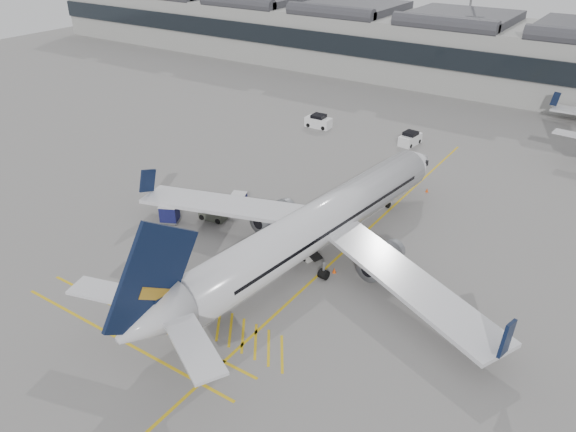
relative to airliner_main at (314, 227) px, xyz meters
The scene contains 16 objects.
ground 10.22m from the airliner_main, 147.64° to the right, with size 220.00×220.00×0.00m, color gray.
terminal 67.31m from the airliner_main, 96.97° to the left, with size 200.00×20.45×12.40m.
apron_markings 6.16m from the airliner_main, 69.12° to the left, with size 0.25×60.00×0.01m, color gold.
airliner_main is the anchor object (origin of this frame).
belt_loader 3.23m from the airliner_main, behind, with size 4.49×2.39×1.78m.
baggage_cart_a 3.93m from the airliner_main, 143.50° to the right, with size 1.90×1.73×1.66m.
baggage_cart_b 3.79m from the airliner_main, behind, with size 2.29×2.05×2.06m.
baggage_cart_c 12.85m from the airliner_main, 160.82° to the left, with size 2.01×1.84×1.73m.
baggage_cart_d 16.22m from the airliner_main, behind, with size 2.39×2.24×2.00m.
ramp_agent_a 5.77m from the airliner_main, 156.95° to the left, with size 0.62×0.41×1.71m, color orange.
ramp_agent_b 5.93m from the airliner_main, 152.23° to the left, with size 0.96×0.75×1.97m, color #E53A0C.
pushback_tug 12.90m from the airliner_main, behind, with size 2.93×2.02×1.53m.
safety_cone_nose 19.72m from the airliner_main, 79.48° to the left, with size 0.34×0.34×0.48m, color #F24C0A.
safety_cone_engine 4.32m from the airliner_main, 19.09° to the right, with size 0.36×0.36×0.49m, color #F24C0A.
service_van_left 36.05m from the airliner_main, 120.30° to the left, with size 3.83×2.00×1.94m.
service_van_mid 32.41m from the airliner_main, 97.20° to the left, with size 2.19×3.74×1.82m.
Camera 1 is at (30.63, -32.52, 28.34)m, focal length 35.00 mm.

